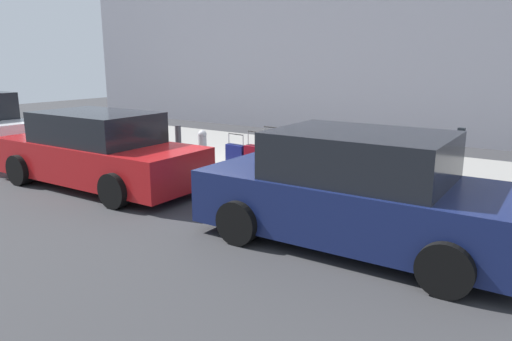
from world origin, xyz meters
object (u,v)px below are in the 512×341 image
object	(u,v)px
bollard_post	(178,143)
parking_meter	(459,153)
suitcase_teal_3	(311,163)
suitcase_silver_4	(289,161)
suitcase_maroon_6	(253,158)
parked_car_red_1	(98,152)
suitcase_navy_0	(377,169)
suitcase_olive_5	(270,158)
suitcase_black_1	(353,169)
suitcase_red_2	(331,165)
fire_hydrant	(202,146)
parked_car_navy_0	(359,193)
suitcase_navy_7	(236,156)

from	to	relation	value
bollard_post	parking_meter	world-z (taller)	parking_meter
suitcase_teal_3	suitcase_silver_4	world-z (taller)	suitcase_silver_4
parking_meter	suitcase_maroon_6	bearing A→B (deg)	3.85
parked_car_red_1	suitcase_navy_0	bearing A→B (deg)	-153.19
suitcase_teal_3	suitcase_olive_5	size ratio (longest dim) A/B	0.90
parked_car_red_1	suitcase_olive_5	bearing A→B (deg)	-137.46
suitcase_black_1	suitcase_silver_4	size ratio (longest dim) A/B	0.88
suitcase_maroon_6	suitcase_red_2	bearing A→B (deg)	180.00
suitcase_navy_0	suitcase_teal_3	xyz separation A→B (m)	(1.38, 0.07, -0.05)
fire_hydrant	parked_car_navy_0	distance (m)	5.53
suitcase_navy_0	parked_car_navy_0	xyz separation A→B (m)	(-0.67, 2.52, 0.23)
parked_car_red_1	bollard_post	bearing A→B (deg)	-91.51
suitcase_black_1	suitcase_maroon_6	world-z (taller)	suitcase_maroon_6
suitcase_navy_0	suitcase_black_1	size ratio (longest dim) A/B	1.22
suitcase_red_2	suitcase_teal_3	size ratio (longest dim) A/B	1.09
suitcase_teal_3	parked_car_navy_0	size ratio (longest dim) A/B	0.21
suitcase_teal_3	parked_car_red_1	xyz separation A→B (m)	(3.61, 2.45, 0.24)
suitcase_black_1	parking_meter	bearing A→B (deg)	-174.73
suitcase_navy_0	suitcase_navy_7	bearing A→B (deg)	1.47
suitcase_navy_0	suitcase_maroon_6	size ratio (longest dim) A/B	1.18
suitcase_black_1	fire_hydrant	bearing A→B (deg)	1.14
suitcase_silver_4	parking_meter	xyz separation A→B (m)	(-3.27, -0.29, 0.48)
bollard_post	parking_meter	bearing A→B (deg)	-176.39
suitcase_olive_5	fire_hydrant	bearing A→B (deg)	-0.65
suitcase_olive_5	parked_car_navy_0	bearing A→B (deg)	141.24
suitcase_navy_7	parked_car_red_1	xyz separation A→B (m)	(1.70, 2.43, 0.31)
suitcase_maroon_6	suitcase_navy_0	bearing A→B (deg)	-177.80
parked_car_navy_0	parked_car_red_1	bearing A→B (deg)	-0.00
parking_meter	suitcase_navy_7	bearing A→B (deg)	3.17
suitcase_maroon_6	parking_meter	world-z (taller)	parking_meter
suitcase_maroon_6	suitcase_olive_5	bearing A→B (deg)	-178.66
suitcase_red_2	suitcase_olive_5	world-z (taller)	suitcase_olive_5
suitcase_silver_4	fire_hydrant	bearing A→B (deg)	-0.93
suitcase_maroon_6	parking_meter	xyz separation A→B (m)	(-4.20, -0.28, 0.54)
suitcase_maroon_6	bollard_post	world-z (taller)	suitcase_maroon_6
suitcase_silver_4	suitcase_red_2	bearing A→B (deg)	-179.60
parking_meter	parked_car_navy_0	xyz separation A→B (m)	(0.74, 2.69, -0.21)
suitcase_teal_3	suitcase_olive_5	bearing A→B (deg)	1.46
suitcase_black_1	suitcase_teal_3	bearing A→B (deg)	4.66
suitcase_olive_5	suitcase_navy_7	world-z (taller)	suitcase_olive_5
suitcase_olive_5	fire_hydrant	xyz separation A→B (m)	(1.94, -0.02, 0.06)
suitcase_black_1	parked_car_navy_0	distance (m)	2.79
suitcase_navy_0	suitcase_red_2	size ratio (longest dim) A/B	1.05
fire_hydrant	parked_car_red_1	distance (m)	2.55
suitcase_navy_7	bollard_post	world-z (taller)	bollard_post
parked_car_navy_0	suitcase_navy_0	bearing A→B (deg)	-75.06
suitcase_black_1	suitcase_navy_7	bearing A→B (deg)	1.74
suitcase_teal_3	bollard_post	distance (m)	3.55
suitcase_olive_5	parked_car_red_1	bearing A→B (deg)	42.54
bollard_post	parking_meter	xyz separation A→B (m)	(-6.33, -0.40, 0.39)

